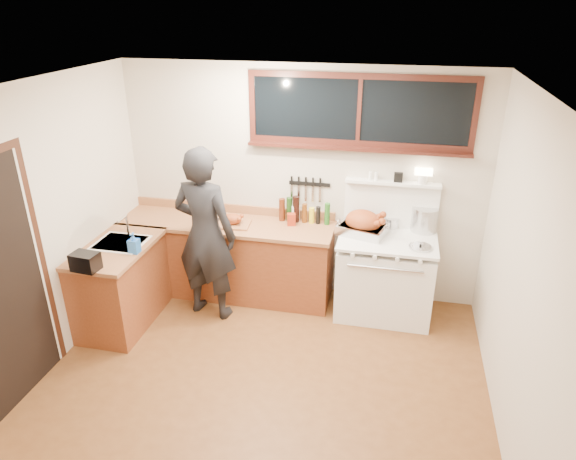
% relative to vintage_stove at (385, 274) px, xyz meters
% --- Properties ---
extents(ground_plane, '(4.00, 3.50, 0.02)m').
position_rel_vintage_stove_xyz_m(ground_plane, '(-1.00, -1.41, -0.48)').
color(ground_plane, brown).
extents(room_shell, '(4.10, 3.60, 2.65)m').
position_rel_vintage_stove_xyz_m(room_shell, '(-1.00, -1.41, 1.18)').
color(room_shell, beige).
rests_on(room_shell, ground).
extents(counter_back, '(2.44, 0.64, 1.00)m').
position_rel_vintage_stove_xyz_m(counter_back, '(-1.80, 0.04, -0.01)').
color(counter_back, brown).
rests_on(counter_back, ground).
extents(counter_left, '(0.64, 1.09, 0.90)m').
position_rel_vintage_stove_xyz_m(counter_left, '(-2.70, -0.79, -0.02)').
color(counter_left, brown).
rests_on(counter_left, ground).
extents(sink_unit, '(0.50, 0.45, 0.37)m').
position_rel_vintage_stove_xyz_m(sink_unit, '(-2.68, -0.71, 0.38)').
color(sink_unit, white).
rests_on(sink_unit, counter_left).
extents(vintage_stove, '(1.02, 0.74, 1.59)m').
position_rel_vintage_stove_xyz_m(vintage_stove, '(0.00, 0.00, 0.00)').
color(vintage_stove, white).
rests_on(vintage_stove, ground).
extents(back_window, '(2.32, 0.13, 0.77)m').
position_rel_vintage_stove_xyz_m(back_window, '(-0.40, 0.31, 1.60)').
color(back_window, black).
rests_on(back_window, room_shell).
extents(left_doorway, '(0.02, 1.04, 2.17)m').
position_rel_vintage_stove_xyz_m(left_doorway, '(-2.99, -1.96, 0.62)').
color(left_doorway, black).
rests_on(left_doorway, ground).
extents(knife_strip, '(0.46, 0.03, 0.28)m').
position_rel_vintage_stove_xyz_m(knife_strip, '(-0.92, 0.32, 0.84)').
color(knife_strip, black).
rests_on(knife_strip, room_shell).
extents(man, '(0.76, 0.56, 1.89)m').
position_rel_vintage_stove_xyz_m(man, '(-1.86, -0.42, 0.48)').
color(man, black).
rests_on(man, ground).
extents(soap_bottle, '(0.10, 0.10, 0.21)m').
position_rel_vintage_stove_xyz_m(soap_bottle, '(-2.43, -0.87, 0.54)').
color(soap_bottle, blue).
rests_on(soap_bottle, counter_left).
extents(toaster, '(0.26, 0.19, 0.17)m').
position_rel_vintage_stove_xyz_m(toaster, '(-2.70, -1.29, 0.52)').
color(toaster, black).
rests_on(toaster, counter_left).
extents(cutting_board, '(0.40, 0.32, 0.14)m').
position_rel_vintage_stove_xyz_m(cutting_board, '(-1.69, -0.03, 0.49)').
color(cutting_board, '#945E3A').
rests_on(cutting_board, counter_back).
extents(roast_turkey, '(0.57, 0.49, 0.26)m').
position_rel_vintage_stove_xyz_m(roast_turkey, '(-0.27, 0.06, 0.54)').
color(roast_turkey, silver).
rests_on(roast_turkey, vintage_stove).
extents(stockpot, '(0.34, 0.34, 0.27)m').
position_rel_vintage_stove_xyz_m(stockpot, '(0.37, 0.28, 0.57)').
color(stockpot, silver).
rests_on(stockpot, vintage_stove).
extents(saucepan, '(0.17, 0.28, 0.11)m').
position_rel_vintage_stove_xyz_m(saucepan, '(0.02, 0.29, 0.49)').
color(saucepan, silver).
rests_on(saucepan, vintage_stove).
extents(pot_lid, '(0.29, 0.29, 0.04)m').
position_rel_vintage_stove_xyz_m(pot_lid, '(0.32, -0.17, 0.44)').
color(pot_lid, silver).
rests_on(pot_lid, vintage_stove).
extents(coffee_tin, '(0.11, 0.09, 0.14)m').
position_rel_vintage_stove_xyz_m(coffee_tin, '(-1.06, 0.11, 0.50)').
color(coffee_tin, maroon).
rests_on(coffee_tin, counter_back).
extents(pitcher, '(0.12, 0.12, 0.19)m').
position_rel_vintage_stove_xyz_m(pitcher, '(-1.04, 0.24, 0.53)').
color(pitcher, white).
rests_on(pitcher, counter_back).
extents(bottle_cluster, '(0.58, 0.07, 0.30)m').
position_rel_vintage_stove_xyz_m(bottle_cluster, '(-0.98, 0.22, 0.56)').
color(bottle_cluster, black).
rests_on(bottle_cluster, counter_back).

